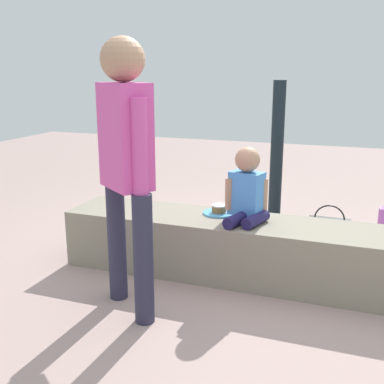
% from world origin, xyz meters
% --- Properties ---
extents(ground_plane, '(12.00, 12.00, 0.00)m').
position_xyz_m(ground_plane, '(0.00, 0.00, 0.00)').
color(ground_plane, '#A58A84').
extents(concrete_ledge, '(2.67, 0.48, 0.39)m').
position_xyz_m(concrete_ledge, '(0.00, 0.00, 0.20)').
color(concrete_ledge, gray).
rests_on(concrete_ledge, ground_plane).
extents(child_seated, '(0.29, 0.34, 0.48)m').
position_xyz_m(child_seated, '(-0.10, 0.01, 0.61)').
color(child_seated, '#1E1948').
rests_on(child_seated, concrete_ledge).
extents(adult_standing, '(0.38, 0.34, 1.52)m').
position_xyz_m(adult_standing, '(-0.62, -0.65, 0.92)').
color(adult_standing, '#2A283F').
rests_on(adult_standing, ground_plane).
extents(cake_plate, '(0.22, 0.22, 0.07)m').
position_xyz_m(cake_plate, '(-0.31, 0.09, 0.42)').
color(cake_plate, '#4CA5D8').
rests_on(cake_plate, concrete_ledge).
extents(railing_post, '(0.36, 0.36, 1.27)m').
position_xyz_m(railing_post, '(-0.12, 1.17, 0.49)').
color(railing_post, black).
rests_on(railing_post, ground_plane).
extents(water_bottle_far_side, '(0.06, 0.06, 0.20)m').
position_xyz_m(water_bottle_far_side, '(-0.80, 0.50, 0.09)').
color(water_bottle_far_side, silver).
rests_on(water_bottle_far_side, ground_plane).
extents(party_cup_red, '(0.09, 0.09, 0.10)m').
position_xyz_m(party_cup_red, '(-0.51, 0.66, 0.05)').
color(party_cup_red, red).
rests_on(party_cup_red, ground_plane).
extents(handbag_black_leather, '(0.33, 0.14, 0.32)m').
position_xyz_m(handbag_black_leather, '(0.38, 0.85, 0.11)').
color(handbag_black_leather, black).
rests_on(handbag_black_leather, ground_plane).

